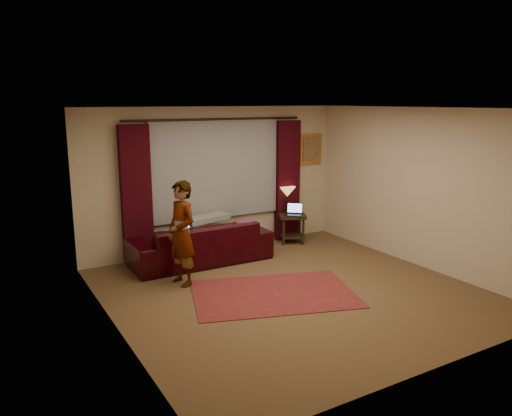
{
  "coord_description": "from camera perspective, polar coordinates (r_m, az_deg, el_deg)",
  "views": [
    {
      "loc": [
        -3.86,
        -5.61,
        2.7
      ],
      "look_at": [
        0.1,
        1.2,
        1.0
      ],
      "focal_mm": 35.0,
      "sensor_mm": 36.0,
      "label": 1
    }
  ],
  "objects": [
    {
      "name": "drape_right",
      "position": [
        9.75,
        3.6,
        3.19
      ],
      "size": [
        0.5,
        0.14,
        2.3
      ],
      "primitive_type": "cube",
      "color": "#32050E",
      "rests_on": "floor"
    },
    {
      "name": "curtain_rod",
      "position": [
        8.89,
        -4.49,
        10.08
      ],
      "size": [
        0.04,
        0.04,
        3.4
      ],
      "primitive_type": "cylinder",
      "color": "black",
      "rests_on": "wall_back"
    },
    {
      "name": "drape_left",
      "position": [
        8.48,
        -13.52,
        1.51
      ],
      "size": [
        0.5,
        0.14,
        2.3
      ],
      "primitive_type": "cube",
      "color": "#32050E",
      "rests_on": "floor"
    },
    {
      "name": "picture_frame",
      "position": [
        10.08,
        6.25,
        6.71
      ],
      "size": [
        0.5,
        0.04,
        0.6
      ],
      "primitive_type": "cube",
      "color": "gold",
      "rests_on": "wall_back"
    },
    {
      "name": "sofa",
      "position": [
        8.48,
        -6.39,
        -3.09
      ],
      "size": [
        2.38,
        1.04,
        0.96
      ],
      "primitive_type": "imported",
      "rotation": [
        0.0,
        0.0,
        3.13
      ],
      "color": "black",
      "rests_on": "floor"
    },
    {
      "name": "area_rug",
      "position": [
        7.22,
        2.0,
        -9.75
      ],
      "size": [
        2.63,
        2.15,
        0.01
      ],
      "primitive_type": "cube",
      "rotation": [
        0.0,
        0.0,
        -0.32
      ],
      "color": "maroon",
      "rests_on": "floor"
    },
    {
      "name": "wall_front",
      "position": [
        5.15,
        20.22,
        -4.39
      ],
      "size": [
        5.0,
        0.02,
        2.6
      ],
      "primitive_type": "cube",
      "color": "beige",
      "rests_on": "ground"
    },
    {
      "name": "person",
      "position": [
        7.44,
        -8.49,
        -2.89
      ],
      "size": [
        0.53,
        0.53,
        1.57
      ],
      "primitive_type": "imported",
      "rotation": [
        0.0,
        0.0,
        -1.39
      ],
      "color": "gray",
      "rests_on": "floor"
    },
    {
      "name": "ceiling",
      "position": [
        6.81,
        4.44,
        11.3
      ],
      "size": [
        5.0,
        5.0,
        0.02
      ],
      "primitive_type": "cube",
      "color": "silver",
      "rests_on": "ground"
    },
    {
      "name": "laptop_table",
      "position": [
        9.47,
        4.33,
        -0.17
      ],
      "size": [
        0.46,
        0.46,
        0.23
      ],
      "primitive_type": null,
      "rotation": [
        0.0,
        0.0,
        -0.75
      ],
      "color": "black",
      "rests_on": "end_table"
    },
    {
      "name": "tiffany_lamp",
      "position": [
        9.69,
        3.59,
        0.96
      ],
      "size": [
        0.45,
        0.45,
        0.51
      ],
      "primitive_type": null,
      "rotation": [
        0.0,
        0.0,
        -0.7
      ],
      "color": "#A2863B",
      "rests_on": "end_table"
    },
    {
      "name": "floor",
      "position": [
        7.33,
        4.1,
        -9.52
      ],
      "size": [
        5.0,
        5.0,
        0.01
      ],
      "primitive_type": "cube",
      "color": "brown",
      "rests_on": "ground"
    },
    {
      "name": "clothing_pile",
      "position": [
        8.62,
        -1.31,
        -2.01
      ],
      "size": [
        0.6,
        0.51,
        0.22
      ],
      "primitive_type": "ellipsoid",
      "rotation": [
        0.0,
        0.0,
        -0.22
      ],
      "color": "brown",
      "rests_on": "sofa"
    },
    {
      "name": "wall_right",
      "position": [
        8.59,
        18.17,
        2.19
      ],
      "size": [
        0.02,
        5.0,
        2.6
      ],
      "primitive_type": "cube",
      "color": "beige",
      "rests_on": "ground"
    },
    {
      "name": "sheer_curtain",
      "position": [
        9.01,
        -4.54,
        4.49
      ],
      "size": [
        2.5,
        0.05,
        1.8
      ],
      "primitive_type": "cube",
      "color": "gray",
      "rests_on": "wall_back"
    },
    {
      "name": "throw_blanket",
      "position": [
        8.64,
        -5.6,
        0.49
      ],
      "size": [
        0.86,
        0.53,
        0.09
      ],
      "primitive_type": "cube",
      "rotation": [
        0.0,
        0.0,
        0.27
      ],
      "color": "gray",
      "rests_on": "sofa"
    },
    {
      "name": "wall_left",
      "position": [
        5.94,
        -16.08,
        -1.96
      ],
      "size": [
        0.02,
        5.0,
        2.6
      ],
      "primitive_type": "cube",
      "color": "beige",
      "rests_on": "ground"
    },
    {
      "name": "laptop_sofa",
      "position": [
        8.22,
        -8.25,
        -2.71
      ],
      "size": [
        0.37,
        0.4,
        0.26
      ],
      "primitive_type": null,
      "rotation": [
        0.0,
        0.0,
        0.04
      ],
      "color": "black",
      "rests_on": "sofa"
    },
    {
      "name": "wall_back",
      "position": [
        9.09,
        -4.68,
        3.28
      ],
      "size": [
        5.0,
        0.02,
        2.6
      ],
      "primitive_type": "cube",
      "color": "beige",
      "rests_on": "ground"
    },
    {
      "name": "end_table",
      "position": [
        9.69,
        4.12,
        -2.3
      ],
      "size": [
        0.65,
        0.65,
        0.56
      ],
      "primitive_type": "cube",
      "rotation": [
        0.0,
        0.0,
        -0.43
      ],
      "color": "black",
      "rests_on": "floor"
    }
  ]
}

